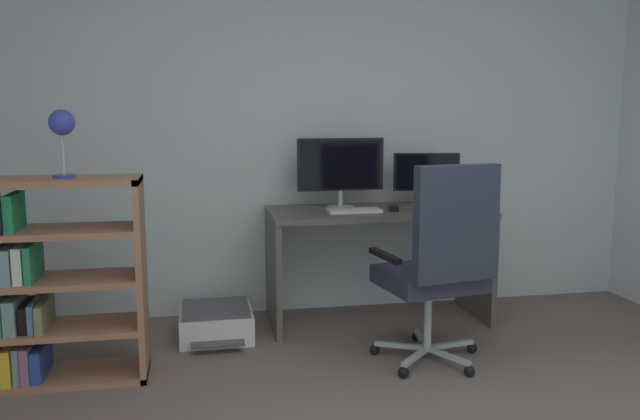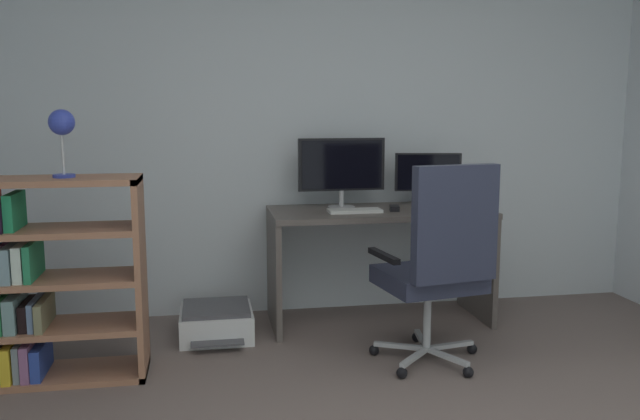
# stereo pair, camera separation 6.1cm
# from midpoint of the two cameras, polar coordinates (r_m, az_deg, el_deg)

# --- Properties ---
(wall_back) EXTENTS (4.46, 0.10, 2.73)m
(wall_back) POSITION_cam_midpoint_polar(r_m,az_deg,el_deg) (4.61, 0.24, 8.24)
(wall_back) COLOR silver
(wall_back) RESTS_ON ground
(desk) EXTENTS (1.43, 0.63, 0.76)m
(desk) POSITION_cam_midpoint_polar(r_m,az_deg,el_deg) (4.36, 4.64, -2.60)
(desk) COLOR #574F4A
(desk) RESTS_ON ground
(monitor_main) EXTENTS (0.58, 0.18, 0.46)m
(monitor_main) POSITION_cam_midpoint_polar(r_m,az_deg,el_deg) (4.33, 1.38, 3.75)
(monitor_main) COLOR #B2B5B7
(monitor_main) RESTS_ON desk
(monitor_secondary) EXTENTS (0.44, 0.18, 0.36)m
(monitor_secondary) POSITION_cam_midpoint_polar(r_m,az_deg,el_deg) (4.50, 8.79, 3.01)
(monitor_secondary) COLOR #B2B5B7
(monitor_secondary) RESTS_ON desk
(keyboard) EXTENTS (0.34, 0.14, 0.02)m
(keyboard) POSITION_cam_midpoint_polar(r_m,az_deg,el_deg) (4.19, 2.55, -0.06)
(keyboard) COLOR silver
(keyboard) RESTS_ON desk
(computer_mouse) EXTENTS (0.08, 0.11, 0.03)m
(computer_mouse) POSITION_cam_midpoint_polar(r_m,az_deg,el_deg) (4.27, 5.96, 0.17)
(computer_mouse) COLOR black
(computer_mouse) RESTS_ON desk
(office_chair) EXTENTS (0.64, 0.66, 1.13)m
(office_chair) POSITION_cam_midpoint_polar(r_m,az_deg,el_deg) (3.60, 9.84, -4.29)
(office_chair) COLOR #B7BABC
(office_chair) RESTS_ON ground
(bookshelf) EXTENTS (0.79, 0.35, 1.06)m
(bookshelf) POSITION_cam_midpoint_polar(r_m,az_deg,el_deg) (3.70, -22.85, -6.11)
(bookshelf) COLOR #A26B4D
(bookshelf) RESTS_ON ground
(desk_lamp) EXTENTS (0.13, 0.13, 0.34)m
(desk_lamp) POSITION_cam_midpoint_polar(r_m,az_deg,el_deg) (3.57, -21.87, 6.66)
(desk_lamp) COLOR #3243B1
(desk_lamp) RESTS_ON bookshelf
(printer) EXTENTS (0.44, 0.52, 0.20)m
(printer) POSITION_cam_midpoint_polar(r_m,az_deg,el_deg) (4.20, -9.39, -9.57)
(printer) COLOR white
(printer) RESTS_ON ground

